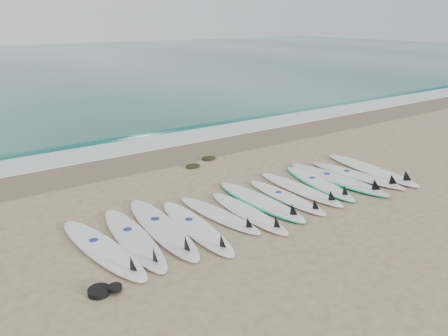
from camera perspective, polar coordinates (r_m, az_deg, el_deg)
ground at (r=9.21m, az=5.20°, el=-4.69°), size 120.00×120.00×0.00m
wet_sand_band at (r=12.41m, az=-6.98°, el=1.66°), size 120.00×1.80×0.01m
foam_band at (r=13.61m, az=-9.77°, el=3.16°), size 120.00×1.40×0.04m
wave_crest at (r=14.94m, az=-12.27°, el=4.54°), size 120.00×1.00×0.10m
surfboard_0 at (r=7.63m, az=-15.46°, el=-10.17°), size 0.92×2.76×0.35m
surfboard_1 at (r=7.84m, az=-11.63°, el=-9.03°), size 0.73×2.73×0.35m
surfboard_2 at (r=8.11m, az=-7.98°, el=-7.76°), size 0.80×2.92×0.37m
surfboard_3 at (r=8.08m, az=-3.53°, el=-7.75°), size 0.70×2.64×0.33m
surfboard_4 at (r=8.55m, az=-0.52°, el=-6.17°), size 0.78×2.33×0.29m
surfboard_5 at (r=8.65m, az=3.34°, el=-5.88°), size 0.51×2.38×0.30m
surfboard_6 at (r=9.21m, az=4.86°, el=-4.34°), size 0.73×2.66×0.33m
surfboard_7 at (r=9.45m, az=8.31°, el=-3.82°), size 0.50×2.33×0.30m
surfboard_8 at (r=9.93m, az=10.10°, el=-2.73°), size 0.56×2.52×0.32m
surfboard_9 at (r=10.40m, az=12.36°, el=-1.93°), size 1.02×2.58×0.32m
surfboard_10 at (r=10.74m, az=14.62°, el=-1.39°), size 0.88×2.91×0.36m
surfboard_11 at (r=11.11m, az=17.13°, el=-0.91°), size 0.83×2.62×0.33m
surfboard_12 at (r=11.60m, az=18.86°, el=-0.22°), size 0.83×2.94×0.37m
seaweed_near at (r=11.38m, az=-4.09°, el=0.29°), size 0.40×0.31×0.08m
seaweed_far at (r=11.98m, az=-2.00°, el=1.31°), size 0.41×0.32×0.08m
leash_coil at (r=6.63m, az=-15.56°, el=-15.16°), size 0.46×0.36×0.11m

